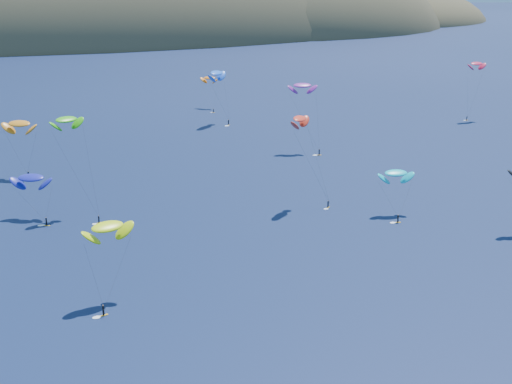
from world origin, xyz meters
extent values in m
ellipsoid|color=#3D3526|center=(20.00, 560.00, -12.60)|extent=(600.00, 300.00, 210.00)
ellipsoid|color=#3D3526|center=(180.00, 540.00, -9.36)|extent=(320.00, 220.00, 156.00)
ellipsoid|color=#3D3526|center=(300.00, 580.00, -5.04)|extent=(240.00, 180.00, 84.00)
cube|color=orange|center=(-47.62, 138.87, 0.05)|extent=(1.63, 1.29, 0.09)
cylinder|color=black|center=(-47.62, 138.87, 1.07)|extent=(0.38, 0.38, 1.75)
sphere|color=#8C6047|center=(-47.62, 138.87, 2.09)|extent=(0.29, 0.29, 0.29)
ellipsoid|color=orange|center=(-48.60, 142.89, 15.15)|extent=(11.15, 9.52, 5.69)
cube|color=orange|center=(-39.31, 49.53, 0.04)|extent=(1.61, 0.85, 0.09)
cylinder|color=black|center=(-39.31, 49.53, 1.01)|extent=(0.36, 0.36, 1.65)
sphere|color=#8C6047|center=(-39.31, 49.53, 1.97)|extent=(0.28, 0.28, 0.28)
ellipsoid|color=#C7E30F|center=(-36.72, 56.51, 13.81)|extent=(10.17, 6.73, 5.21)
cube|color=orange|center=(-33.76, 96.11, 0.04)|extent=(1.44, 0.91, 0.08)
cylinder|color=black|center=(-33.76, 96.11, 0.91)|extent=(0.33, 0.33, 1.49)
sphere|color=#8C6047|center=(-33.76, 96.11, 1.78)|extent=(0.25, 0.25, 0.25)
ellipsoid|color=#34B611|center=(-38.44, 106.50, 23.10)|extent=(9.12, 6.74, 4.62)
cube|color=orange|center=(26.11, 184.40, 0.05)|extent=(1.51, 1.48, 0.09)
cylinder|color=black|center=(26.11, 184.40, 1.07)|extent=(0.38, 0.38, 1.75)
sphere|color=#8C6047|center=(26.11, 184.40, 2.09)|extent=(0.29, 0.29, 0.29)
ellipsoid|color=blue|center=(23.45, 189.99, 18.88)|extent=(10.96, 10.80, 5.86)
cube|color=orange|center=(32.83, 72.70, 0.04)|extent=(1.53, 0.67, 0.08)
cylinder|color=black|center=(32.83, 72.70, 0.97)|extent=(0.35, 0.35, 1.59)
sphere|color=#8C6047|center=(32.83, 72.70, 1.89)|extent=(0.27, 0.27, 0.27)
ellipsoid|color=#06B5C6|center=(35.65, 79.57, 10.02)|extent=(9.21, 5.40, 4.84)
cube|color=orange|center=(40.39, 134.20, 0.04)|extent=(1.61, 0.83, 0.09)
cylinder|color=black|center=(40.39, 134.20, 1.01)|extent=(0.36, 0.36, 1.65)
sphere|color=#8C6047|center=(40.39, 134.20, 1.97)|extent=(0.28, 0.28, 0.28)
ellipsoid|color=#842293|center=(38.17, 143.49, 20.88)|extent=(9.68, 6.32, 4.97)
cube|color=orange|center=(115.21, 161.85, 0.03)|extent=(1.29, 0.48, 0.07)
cylinder|color=black|center=(115.21, 161.85, 0.82)|extent=(0.29, 0.29, 1.34)
sphere|color=#8C6047|center=(115.21, 161.85, 1.61)|extent=(0.23, 0.23, 0.23)
ellipsoid|color=#C51E44|center=(119.22, 164.34, 21.20)|extent=(8.38, 4.47, 4.50)
cube|color=orange|center=(21.78, 87.85, 0.04)|extent=(1.32, 1.25, 0.08)
cylinder|color=black|center=(21.78, 87.85, 0.92)|extent=(0.33, 0.33, 1.50)
sphere|color=#8C6047|center=(21.78, 87.85, 1.79)|extent=(0.25, 0.25, 0.25)
ellipsoid|color=red|center=(16.16, 93.75, 21.95)|extent=(8.42, 8.12, 4.46)
cube|color=orange|center=(-45.53, 98.40, 0.04)|extent=(1.63, 1.05, 0.09)
cylinder|color=black|center=(-45.53, 98.40, 1.03)|extent=(0.37, 0.37, 1.69)
sphere|color=#8C6047|center=(-45.53, 98.40, 2.01)|extent=(0.28, 0.28, 0.28)
ellipsoid|color=#161C93|center=(-47.76, 106.37, 9.67)|extent=(10.68, 8.02, 5.41)
cube|color=orange|center=(27.26, 208.15, 0.03)|extent=(1.20, 1.06, 0.07)
cylinder|color=black|center=(27.26, 208.15, 0.82)|extent=(0.29, 0.29, 1.34)
sphere|color=#8C6047|center=(27.26, 208.15, 1.60)|extent=(0.22, 0.22, 0.22)
ellipsoid|color=orange|center=(29.11, 219.59, 12.26)|extent=(8.08, 7.45, 4.21)
camera|label=1|loc=(-51.59, -64.43, 59.49)|focal=50.00mm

